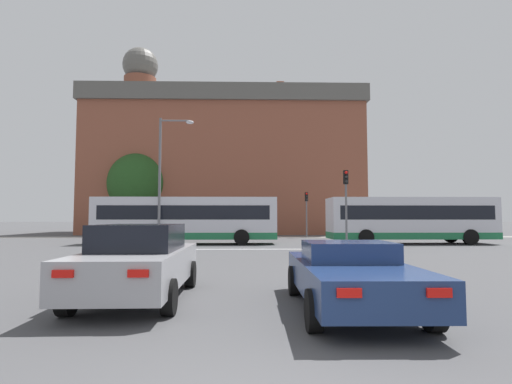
% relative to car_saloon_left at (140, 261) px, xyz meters
% --- Properties ---
extents(stop_line_strip, '(8.37, 0.30, 0.01)m').
position_rel_car_saloon_left_xyz_m(stop_line_strip, '(2.32, 13.59, -0.79)').
color(stop_line_strip, silver).
rests_on(stop_line_strip, ground_plane).
extents(far_pavement, '(69.30, 2.50, 0.01)m').
position_rel_car_saloon_left_xyz_m(far_pavement, '(2.32, 27.87, -0.79)').
color(far_pavement, gray).
rests_on(far_pavement, ground_plane).
extents(brick_civic_building, '(30.55, 16.08, 22.70)m').
position_rel_car_saloon_left_xyz_m(brick_civic_building, '(-0.41, 39.82, 7.35)').
color(brick_civic_building, brown).
rests_on(brick_civic_building, ground_plane).
extents(car_saloon_left, '(2.02, 4.72, 1.57)m').
position_rel_car_saloon_left_xyz_m(car_saloon_left, '(0.00, 0.00, 0.00)').
color(car_saloon_left, '#9E9EA3').
rests_on(car_saloon_left, ground_plane).
extents(car_roadster_right, '(2.06, 4.71, 1.25)m').
position_rel_car_saloon_left_xyz_m(car_roadster_right, '(4.17, -1.06, -0.15)').
color(car_roadster_right, navy).
rests_on(car_roadster_right, ground_plane).
extents(bus_crossing_lead, '(11.94, 2.66, 3.08)m').
position_rel_car_saloon_left_xyz_m(bus_crossing_lead, '(-1.77, 18.14, 0.86)').
color(bus_crossing_lead, silver).
rests_on(bus_crossing_lead, ground_plane).
extents(bus_crossing_trailing, '(10.90, 2.77, 3.07)m').
position_rel_car_saloon_left_xyz_m(bus_crossing_trailing, '(13.22, 18.06, 0.86)').
color(bus_crossing_trailing, silver).
rests_on(bus_crossing_trailing, ground_plane).
extents(traffic_light_far_right, '(0.26, 0.31, 4.03)m').
position_rel_car_saloon_left_xyz_m(traffic_light_far_right, '(7.58, 26.91, 1.93)').
color(traffic_light_far_right, slate).
rests_on(traffic_light_far_right, ground_plane).
extents(traffic_light_near_right, '(0.26, 0.31, 4.47)m').
position_rel_car_saloon_left_xyz_m(traffic_light_near_right, '(7.97, 14.24, 2.19)').
color(traffic_light_near_right, slate).
rests_on(traffic_light_near_right, ground_plane).
extents(street_lamp_junction, '(2.19, 0.36, 8.04)m').
position_rel_car_saloon_left_xyz_m(street_lamp_junction, '(-2.89, 16.50, 4.06)').
color(street_lamp_junction, slate).
rests_on(street_lamp_junction, ground_plane).
extents(pedestrian_waiting, '(0.31, 0.44, 1.75)m').
position_rel_car_saloon_left_xyz_m(pedestrian_waiting, '(-4.10, 27.68, 0.24)').
color(pedestrian_waiting, brown).
rests_on(pedestrian_waiting, ground_plane).
extents(pedestrian_walking_east, '(0.42, 0.45, 1.65)m').
position_rel_car_saloon_left_xyz_m(pedestrian_walking_east, '(-4.92, 27.91, 0.17)').
color(pedestrian_walking_east, brown).
rests_on(pedestrian_walking_east, ground_plane).
extents(tree_by_building, '(6.05, 6.05, 8.51)m').
position_rel_car_saloon_left_xyz_m(tree_by_building, '(-9.14, 33.04, 4.53)').
color(tree_by_building, '#4C3823').
rests_on(tree_by_building, ground_plane).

